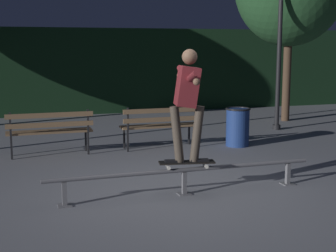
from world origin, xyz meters
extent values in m
plane|color=slate|center=(0.00, 0.00, 0.00)|extent=(90.00, 90.00, 0.00)
cube|color=black|center=(0.00, 9.03, 1.31)|extent=(24.00, 1.20, 2.61)
cylinder|color=slate|center=(0.00, -0.14, 0.35)|extent=(3.90, 0.06, 0.06)
cube|color=slate|center=(-1.66, -0.14, 0.16)|extent=(0.06, 0.06, 0.32)
cube|color=slate|center=(-1.66, -0.14, 0.01)|extent=(0.18, 0.18, 0.01)
cube|color=slate|center=(0.00, -0.14, 0.16)|extent=(0.06, 0.06, 0.32)
cube|color=slate|center=(0.00, -0.14, 0.01)|extent=(0.18, 0.18, 0.01)
cube|color=slate|center=(1.66, -0.14, 0.16)|extent=(0.06, 0.06, 0.32)
cube|color=slate|center=(1.66, -0.14, 0.01)|extent=(0.18, 0.18, 0.01)
cube|color=black|center=(0.04, -0.14, 0.46)|extent=(0.80, 0.34, 0.02)
cube|color=black|center=(0.04, -0.14, 0.47)|extent=(0.79, 0.32, 0.00)
cube|color=#9E9EA3|center=(0.30, -0.19, 0.44)|extent=(0.08, 0.18, 0.02)
cube|color=#9E9EA3|center=(-0.23, -0.09, 0.44)|extent=(0.08, 0.18, 0.02)
cylinder|color=beige|center=(0.28, -0.26, 0.41)|extent=(0.06, 0.04, 0.05)
cylinder|color=beige|center=(0.31, -0.11, 0.41)|extent=(0.06, 0.04, 0.05)
cylinder|color=beige|center=(-0.24, -0.17, 0.41)|extent=(0.06, 0.04, 0.05)
cylinder|color=beige|center=(-0.21, -0.01, 0.41)|extent=(0.06, 0.04, 0.05)
cube|color=black|center=(0.21, -0.17, 0.48)|extent=(0.27, 0.14, 0.03)
cube|color=black|center=(-0.14, -0.11, 0.48)|extent=(0.27, 0.14, 0.03)
cylinder|color=#473D33|center=(0.17, -0.16, 0.86)|extent=(0.22, 0.16, 0.79)
cylinder|color=#473D33|center=(-0.10, -0.11, 0.86)|extent=(0.22, 0.16, 0.79)
cube|color=maroon|center=(0.04, -0.14, 1.52)|extent=(0.39, 0.41, 0.57)
cylinder|color=maroon|center=(-0.03, -0.51, 1.68)|extent=(0.19, 0.61, 0.21)
cylinder|color=maroon|center=(0.10, 0.24, 1.68)|extent=(0.19, 0.61, 0.21)
sphere|color=brown|center=(-0.08, -0.79, 1.63)|extent=(0.09, 0.09, 0.09)
sphere|color=brown|center=(0.15, 0.51, 1.63)|extent=(0.09, 0.09, 0.09)
sphere|color=brown|center=(0.07, -0.14, 1.92)|extent=(0.21, 0.21, 0.21)
cube|color=black|center=(-0.89, 3.18, 0.22)|extent=(0.04, 0.04, 0.44)
cube|color=black|center=(-0.89, 2.86, 0.22)|extent=(0.04, 0.04, 0.44)
cube|color=black|center=(-0.89, 2.82, 0.66)|extent=(0.04, 0.04, 0.44)
cube|color=black|center=(-2.30, 3.18, 0.22)|extent=(0.04, 0.04, 0.44)
cube|color=black|center=(-2.30, 2.86, 0.22)|extent=(0.04, 0.04, 0.44)
cube|color=black|center=(-2.30, 2.82, 0.66)|extent=(0.04, 0.04, 0.44)
cube|color=brown|center=(-1.59, 3.16, 0.46)|extent=(1.60, 0.09, 0.04)
cube|color=brown|center=(-1.59, 3.02, 0.46)|extent=(1.60, 0.09, 0.04)
cube|color=brown|center=(-1.59, 2.88, 0.46)|extent=(1.60, 0.09, 0.04)
cube|color=brown|center=(-1.59, 2.81, 0.62)|extent=(1.60, 0.04, 0.09)
cube|color=brown|center=(-1.59, 2.81, 0.80)|extent=(1.60, 0.04, 0.09)
cube|color=black|center=(1.30, 3.18, 0.22)|extent=(0.04, 0.04, 0.44)
cube|color=black|center=(1.30, 2.86, 0.22)|extent=(0.04, 0.04, 0.44)
cube|color=black|center=(1.30, 2.82, 0.66)|extent=(0.04, 0.04, 0.44)
cube|color=black|center=(-0.11, 3.18, 0.22)|extent=(0.04, 0.04, 0.44)
cube|color=black|center=(-0.11, 2.86, 0.22)|extent=(0.04, 0.04, 0.44)
cube|color=black|center=(-0.11, 2.82, 0.66)|extent=(0.04, 0.04, 0.44)
cube|color=brown|center=(0.59, 3.16, 0.46)|extent=(1.60, 0.09, 0.04)
cube|color=brown|center=(0.59, 3.02, 0.46)|extent=(1.60, 0.09, 0.04)
cube|color=brown|center=(0.59, 2.88, 0.46)|extent=(1.60, 0.09, 0.04)
cube|color=brown|center=(0.59, 2.81, 0.62)|extent=(1.60, 0.04, 0.09)
cube|color=brown|center=(0.59, 2.81, 0.80)|extent=(1.60, 0.04, 0.09)
cylinder|color=#4C3828|center=(5.04, 5.51, 1.22)|extent=(0.22, 0.22, 2.43)
cylinder|color=black|center=(4.04, 4.27, 1.80)|extent=(0.11, 0.11, 3.60)
cylinder|color=black|center=(4.04, 4.27, 0.06)|extent=(0.20, 0.20, 0.12)
cylinder|color=navy|center=(2.21, 2.72, 0.39)|extent=(0.48, 0.48, 0.78)
torus|color=black|center=(2.21, 2.72, 0.78)|extent=(0.52, 0.52, 0.04)
camera|label=1|loc=(-2.25, -6.38, 2.06)|focal=52.25mm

